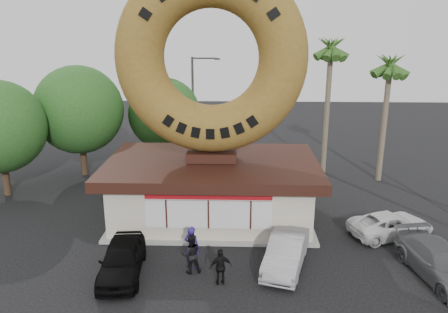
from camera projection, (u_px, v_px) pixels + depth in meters
name	position (u px, v px, depth m)	size (l,w,h in m)	color
ground	(204.00, 277.00, 18.29)	(90.00, 90.00, 0.00)	black
donut_shop	(212.00, 187.00, 23.52)	(11.20, 7.20, 3.80)	beige
giant_donut	(211.00, 58.00, 21.58)	(9.58, 9.58, 2.44)	olive
tree_west	(79.00, 110.00, 29.72)	(6.00, 6.00, 7.65)	#473321
tree_mid	(164.00, 114.00, 31.64)	(5.20, 5.20, 6.63)	#473321
palm_near	(331.00, 53.00, 29.05)	(2.60, 2.60, 9.75)	#726651
palm_far	(390.00, 69.00, 27.77)	(2.60, 2.60, 8.75)	#726651
street_lamp	(195.00, 105.00, 32.39)	(2.11, 0.20, 8.00)	#59595E
person_left	(192.00, 247.00, 18.80)	(0.71, 0.46, 1.94)	navy
person_center	(191.00, 254.00, 18.43)	(0.85, 0.66, 1.74)	black
person_right	(221.00, 267.00, 17.60)	(0.92, 0.38, 1.57)	black
car_black	(122.00, 259.00, 18.31)	(1.69, 4.20, 1.43)	black
car_silver	(286.00, 252.00, 18.95)	(1.46, 4.20, 1.38)	#A09FA4
car_grey	(441.00, 263.00, 18.07)	(1.98, 4.86, 1.41)	#535658
car_white	(391.00, 225.00, 21.79)	(1.97, 4.27, 1.19)	silver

